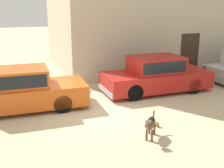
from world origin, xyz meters
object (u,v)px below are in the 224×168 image
(stray_dog_spotted, at_px, (151,124))
(stray_cat, at_px, (154,122))
(parked_sedan_second, at_px, (156,74))
(parked_sedan_nearest, at_px, (17,90))

(stray_dog_spotted, distance_m, stray_cat, 0.99)
(stray_dog_spotted, height_order, stray_cat, stray_dog_spotted)
(parked_sedan_second, xyz_separation_m, stray_dog_spotted, (-2.28, -3.69, -0.31))
(parked_sedan_nearest, bearing_deg, stray_dog_spotted, -45.83)
(stray_dog_spotted, bearing_deg, parked_sedan_nearest, -99.93)
(parked_sedan_nearest, distance_m, stray_cat, 4.70)
(parked_sedan_nearest, height_order, stray_cat, parked_sedan_nearest)
(parked_sedan_second, distance_m, stray_dog_spotted, 4.35)
(parked_sedan_second, xyz_separation_m, stray_cat, (-1.73, -2.94, -0.65))
(parked_sedan_nearest, xyz_separation_m, stray_dog_spotted, (3.17, -3.56, -0.29))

